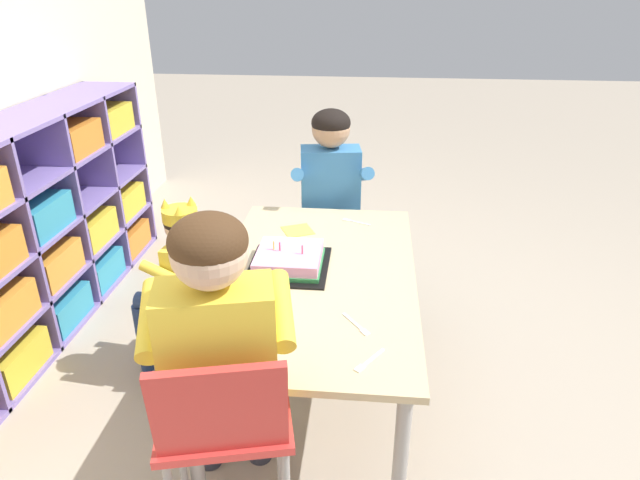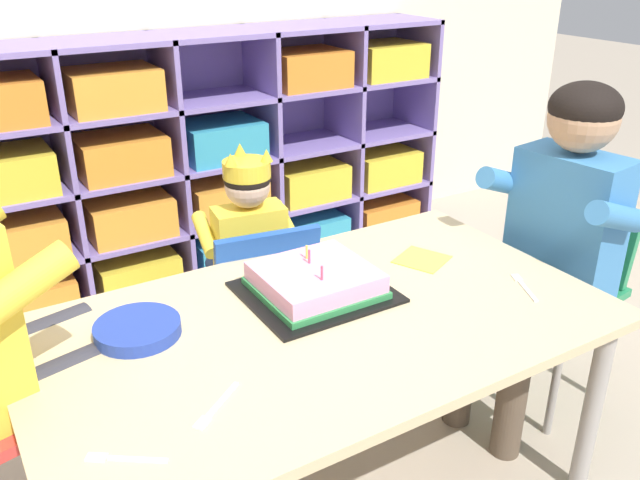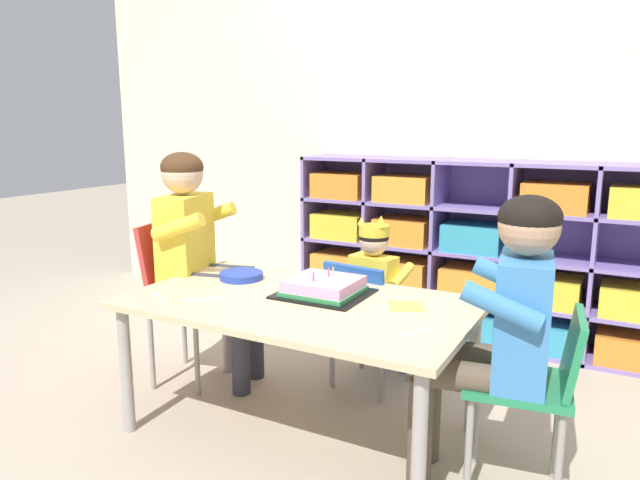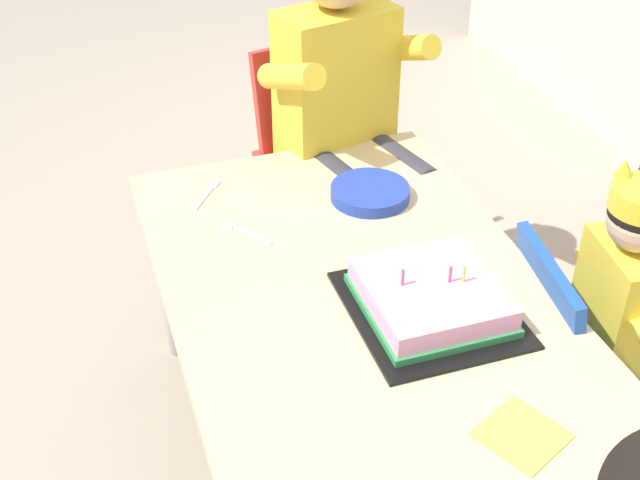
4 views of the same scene
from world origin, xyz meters
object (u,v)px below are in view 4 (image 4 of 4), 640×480
(classroom_chair_adult_side, at_px, (325,147))
(fork_near_cake_tray, at_px, (208,193))
(birthday_cake_on_tray, at_px, (431,299))
(child_with_crown, at_px, (638,296))
(classroom_chair_blue, at_px, (579,350))
(adult_helper_seated, at_px, (349,97))
(activity_table, at_px, (368,327))
(paper_plate_stack, at_px, (370,193))
(fork_near_child_seat, at_px, (243,231))

(classroom_chair_adult_side, distance_m, fork_near_cake_tray, 0.46)
(birthday_cake_on_tray, bearing_deg, child_with_crown, 85.69)
(classroom_chair_blue, height_order, birthday_cake_on_tray, birthday_cake_on_tray)
(classroom_chair_adult_side, height_order, adult_helper_seated, adult_helper_seated)
(classroom_chair_blue, bearing_deg, fork_near_cake_tray, 57.73)
(adult_helper_seated, relative_size, fork_near_cake_tray, 8.88)
(activity_table, bearing_deg, child_with_crown, 81.66)
(adult_helper_seated, bearing_deg, paper_plate_stack, -112.56)
(activity_table, xyz_separation_m, classroom_chair_blue, (0.07, 0.48, -0.14))
(adult_helper_seated, bearing_deg, classroom_chair_adult_side, 90.00)
(birthday_cake_on_tray, bearing_deg, classroom_chair_adult_side, 175.91)
(adult_helper_seated, xyz_separation_m, fork_near_cake_tray, (0.13, -0.41, -0.13))
(classroom_chair_blue, distance_m, fork_near_child_seat, 0.79)
(paper_plate_stack, distance_m, fork_near_child_seat, 0.33)
(paper_plate_stack, relative_size, fork_near_child_seat, 1.50)
(child_with_crown, height_order, fork_near_cake_tray, child_with_crown)
(adult_helper_seated, distance_m, paper_plate_stack, 0.30)
(birthday_cake_on_tray, relative_size, fork_near_cake_tray, 2.80)
(paper_plate_stack, bearing_deg, fork_near_child_seat, -82.22)
(adult_helper_seated, xyz_separation_m, paper_plate_stack, (0.27, -0.04, -0.12))
(classroom_chair_blue, bearing_deg, paper_plate_stack, 44.29)
(activity_table, distance_m, fork_near_cake_tray, 0.57)
(classroom_chair_blue, bearing_deg, adult_helper_seated, 29.74)
(activity_table, xyz_separation_m, adult_helper_seated, (-0.66, 0.20, 0.19))
(child_with_crown, height_order, fork_near_child_seat, child_with_crown)
(activity_table, height_order, birthday_cake_on_tray, birthday_cake_on_tray)
(adult_helper_seated, bearing_deg, classroom_chair_blue, -82.09)
(activity_table, distance_m, birthday_cake_on_tray, 0.15)
(classroom_chair_blue, height_order, fork_near_child_seat, classroom_chair_blue)
(fork_near_cake_tray, height_order, fork_near_child_seat, same)
(classroom_chair_blue, xyz_separation_m, child_with_crown, (0.01, 0.11, 0.14))
(paper_plate_stack, bearing_deg, birthday_cake_on_tray, -5.43)
(paper_plate_stack, height_order, fork_near_child_seat, paper_plate_stack)
(classroom_chair_blue, relative_size, adult_helper_seated, 0.56)
(birthday_cake_on_tray, relative_size, fork_near_child_seat, 2.73)
(child_with_crown, relative_size, classroom_chair_adult_side, 1.05)
(classroom_chair_adult_side, height_order, birthday_cake_on_tray, classroom_chair_adult_side)
(child_with_crown, distance_m, fork_near_cake_tray, 1.01)
(fork_near_cake_tray, distance_m, fork_near_child_seat, 0.19)
(classroom_chair_blue, distance_m, child_with_crown, 0.18)
(activity_table, bearing_deg, fork_near_cake_tray, -157.82)
(classroom_chair_adult_side, bearing_deg, child_with_crown, -77.34)
(child_with_crown, height_order, classroom_chair_adult_side, child_with_crown)
(activity_table, bearing_deg, classroom_chair_adult_side, 167.62)
(birthday_cake_on_tray, height_order, paper_plate_stack, birthday_cake_on_tray)
(activity_table, distance_m, fork_near_child_seat, 0.38)
(classroom_chair_blue, height_order, fork_near_cake_tray, classroom_chair_blue)
(child_with_crown, xyz_separation_m, classroom_chair_adult_side, (-0.85, -0.42, -0.01))
(child_with_crown, xyz_separation_m, fork_near_cake_tray, (-0.61, -0.80, 0.06))
(activity_table, distance_m, classroom_chair_adult_side, 0.79)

